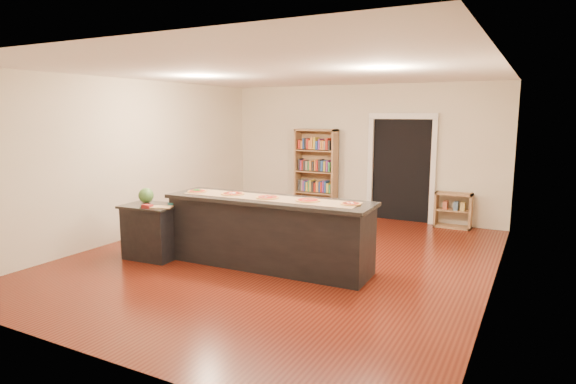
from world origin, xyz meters
The scene contains 17 objects.
room centered at (0.00, 0.00, 1.40)m, with size 6.00×7.00×2.80m.
doorway centered at (0.90, 3.46, 1.20)m, with size 1.40×0.09×2.21m.
kitchen_island centered at (0.03, -0.46, 0.51)m, with size 3.07×0.83×1.01m.
side_counter centered at (-1.76, -0.94, 0.42)m, with size 0.84×0.61×0.83m.
bookshelf centered at (-0.94, 3.28, 0.93)m, with size 0.93×0.33×1.87m, color #9F764D.
low_shelf centered at (1.99, 3.30, 0.34)m, with size 0.69×0.29×0.69m, color #9F764D.
waste_bin centered at (0.00, 3.08, 0.16)m, with size 0.21×0.21×0.31m, color #5C9FCD.
kraft_paper centered at (0.03, -0.46, 1.01)m, with size 2.66×0.48×0.00m, color #9A794F.
watermelon centered at (-1.94, -0.84, 0.95)m, with size 0.23×0.23×0.23m, color #144214.
cutting_board centered at (-1.46, -1.03, 0.84)m, with size 0.30×0.20×0.02m, color tan.
package_red centered at (-1.63, -1.14, 0.86)m, with size 0.14×0.10×0.05m, color maroon.
package_teal centered at (-1.42, -0.84, 0.86)m, with size 0.14×0.14×0.05m, color #195966.
pizza_a centered at (-1.19, -0.53, 1.03)m, with size 0.30×0.30×0.02m.
pizza_b centered at (-0.58, -0.45, 1.03)m, with size 0.35×0.35×0.02m.
pizza_c centered at (0.03, -0.49, 1.03)m, with size 0.34×0.34×0.02m.
pizza_d centered at (0.64, -0.43, 1.03)m, with size 0.33×0.33×0.02m.
pizza_e centered at (1.25, -0.39, 1.03)m, with size 0.29×0.29×0.02m.
Camera 1 is at (3.45, -6.29, 2.21)m, focal length 30.00 mm.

